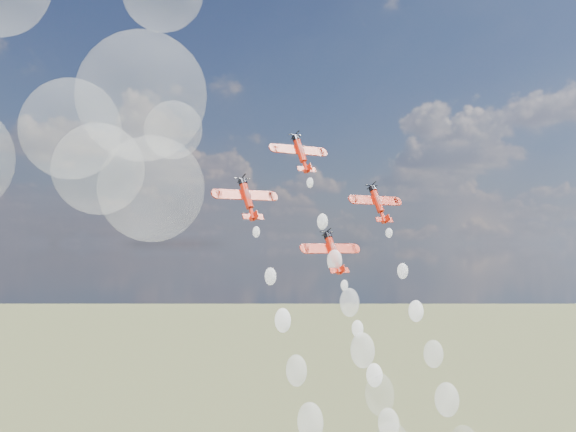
{
  "coord_description": "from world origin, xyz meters",
  "views": [
    {
      "loc": [
        -98.53,
        -95.73,
        74.65
      ],
      "look_at": [
        -19.84,
        15.67,
        79.41
      ],
      "focal_mm": 50.0,
      "sensor_mm": 36.0,
      "label": 1
    }
  ],
  "objects_px": {
    "plane_slot": "(333,252)",
    "plane_left": "(247,198)",
    "plane_lead": "(301,152)",
    "plane_right": "(378,203)"
  },
  "relations": [
    {
      "from": "plane_right",
      "to": "plane_slot",
      "type": "relative_size",
      "value": 1.0
    },
    {
      "from": "plane_slot",
      "to": "plane_lead",
      "type": "bearing_deg",
      "value": 90.0
    },
    {
      "from": "plane_lead",
      "to": "plane_left",
      "type": "distance_m",
      "value": 17.45
    },
    {
      "from": "plane_left",
      "to": "plane_slot",
      "type": "bearing_deg",
      "value": -17.91
    },
    {
      "from": "plane_lead",
      "to": "plane_slot",
      "type": "relative_size",
      "value": 1.0
    },
    {
      "from": "plane_slot",
      "to": "plane_left",
      "type": "bearing_deg",
      "value": 162.09
    },
    {
      "from": "plane_left",
      "to": "plane_lead",
      "type": "bearing_deg",
      "value": 17.91
    },
    {
      "from": "plane_left",
      "to": "plane_slot",
      "type": "xyz_separation_m",
      "value": [
        14.3,
        -4.62,
        -8.88
      ]
    },
    {
      "from": "plane_right",
      "to": "plane_slot",
      "type": "distance_m",
      "value": 17.45
    },
    {
      "from": "plane_left",
      "to": "plane_right",
      "type": "bearing_deg",
      "value": 0.0
    }
  ]
}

